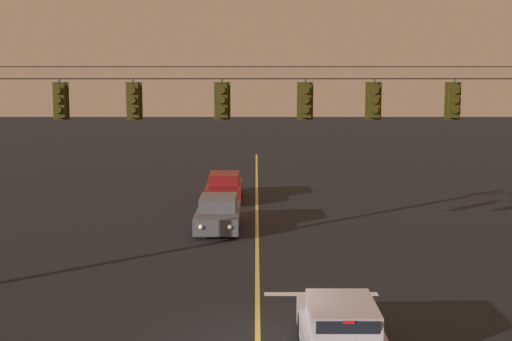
% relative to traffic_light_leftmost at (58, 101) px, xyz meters
% --- Properties ---
extents(lane_centre_stripe, '(0.14, 60.00, 0.01)m').
position_rel_traffic_light_leftmost_xyz_m(lane_centre_stripe, '(5.85, 6.02, -5.71)').
color(lane_centre_stripe, '#D1C64C').
rests_on(lane_centre_stripe, ground).
extents(stop_bar_paint, '(3.40, 0.36, 0.01)m').
position_rel_traffic_light_leftmost_xyz_m(stop_bar_paint, '(7.75, -0.58, -5.71)').
color(stop_bar_paint, silver).
rests_on(stop_bar_paint, ground).
extents(signal_span_assembly, '(19.32, 0.32, 7.77)m').
position_rel_traffic_light_leftmost_xyz_m(signal_span_assembly, '(5.85, 0.02, -1.68)').
color(signal_span_assembly, '#423021').
rests_on(signal_span_assembly, ground).
extents(traffic_light_leftmost, '(0.48, 0.41, 1.22)m').
position_rel_traffic_light_leftmost_xyz_m(traffic_light_leftmost, '(0.00, 0.00, 0.00)').
color(traffic_light_leftmost, black).
extents(traffic_light_left_inner, '(0.48, 0.41, 1.22)m').
position_rel_traffic_light_leftmost_xyz_m(traffic_light_left_inner, '(2.18, 0.00, 0.00)').
color(traffic_light_left_inner, black).
extents(traffic_light_centre, '(0.48, 0.41, 1.22)m').
position_rel_traffic_light_leftmost_xyz_m(traffic_light_centre, '(4.80, 0.00, 0.00)').
color(traffic_light_centre, black).
extents(traffic_light_right_inner, '(0.48, 0.41, 1.22)m').
position_rel_traffic_light_leftmost_xyz_m(traffic_light_right_inner, '(7.27, 0.00, 0.00)').
color(traffic_light_right_inner, black).
extents(traffic_light_rightmost, '(0.48, 0.41, 1.22)m').
position_rel_traffic_light_leftmost_xyz_m(traffic_light_rightmost, '(9.30, 0.00, 0.00)').
color(traffic_light_rightmost, black).
extents(traffic_light_far_right, '(0.48, 0.41, 1.22)m').
position_rel_traffic_light_leftmost_xyz_m(traffic_light_far_right, '(11.66, 0.00, 0.00)').
color(traffic_light_far_right, black).
extents(car_waiting_near_lane, '(1.80, 4.33, 1.39)m').
position_rel_traffic_light_leftmost_xyz_m(car_waiting_near_lane, '(7.76, -5.47, -5.07)').
color(car_waiting_near_lane, '#A5A5AD').
rests_on(car_waiting_near_lane, ground).
extents(car_oncoming_lead, '(1.80, 4.42, 1.39)m').
position_rel_traffic_light_leftmost_xyz_m(car_oncoming_lead, '(4.22, 8.33, -5.07)').
color(car_oncoming_lead, '#4C4C51').
rests_on(car_oncoming_lead, ground).
extents(car_oncoming_trailing, '(1.80, 4.42, 1.39)m').
position_rel_traffic_light_leftmost_xyz_m(car_oncoming_trailing, '(4.16, 15.32, -5.07)').
color(car_oncoming_trailing, maroon).
rests_on(car_oncoming_trailing, ground).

